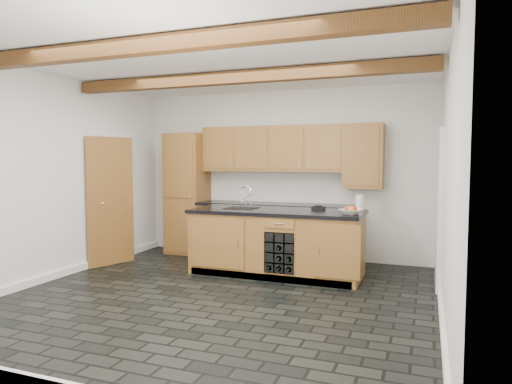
# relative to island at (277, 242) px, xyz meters

# --- Properties ---
(ground) EXTENTS (5.00, 5.00, 0.00)m
(ground) POSITION_rel_island_xyz_m (-0.31, -1.28, -0.46)
(ground) COLOR black
(ground) RESTS_ON ground
(room_shell) EXTENTS (5.01, 5.00, 5.00)m
(room_shell) POSITION_rel_island_xyz_m (-0.39, -0.75, 1.06)
(room_shell) COLOR white
(room_shell) RESTS_ON ground
(back_cabinetry) EXTENTS (3.65, 0.62, 2.20)m
(back_cabinetry) POSITION_rel_island_xyz_m (-0.68, 0.95, 0.52)
(back_cabinetry) COLOR olive
(back_cabinetry) RESTS_ON ground
(island) EXTENTS (2.48, 0.96, 0.93)m
(island) POSITION_rel_island_xyz_m (0.00, 0.00, 0.00)
(island) COLOR olive
(island) RESTS_ON ground
(faucet) EXTENTS (0.45, 0.40, 0.34)m
(faucet) POSITION_rel_island_xyz_m (-0.56, 0.05, 0.50)
(faucet) COLOR black
(faucet) RESTS_ON island
(kitchen_scale) EXTENTS (0.19, 0.12, 0.06)m
(kitchen_scale) POSITION_rel_island_xyz_m (0.54, 0.26, 0.49)
(kitchen_scale) COLOR black
(kitchen_scale) RESTS_ON island
(fruit_bowl) EXTENTS (0.38, 0.38, 0.07)m
(fruit_bowl) POSITION_rel_island_xyz_m (1.07, -0.19, 0.50)
(fruit_bowl) COLOR beige
(fruit_bowl) RESTS_ON island
(fruit_cluster) EXTENTS (0.16, 0.17, 0.07)m
(fruit_cluster) POSITION_rel_island_xyz_m (1.07, -0.19, 0.54)
(fruit_cluster) COLOR red
(fruit_cluster) RESTS_ON fruit_bowl
(paper_towel) EXTENTS (0.11, 0.11, 0.22)m
(paper_towel) POSITION_rel_island_xyz_m (1.11, 0.35, 0.58)
(paper_towel) COLOR white
(paper_towel) RESTS_ON island
(mug) EXTENTS (0.11, 0.11, 0.10)m
(mug) POSITION_rel_island_xyz_m (-0.91, 0.89, 0.51)
(mug) COLOR white
(mug) RESTS_ON back_cabinetry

